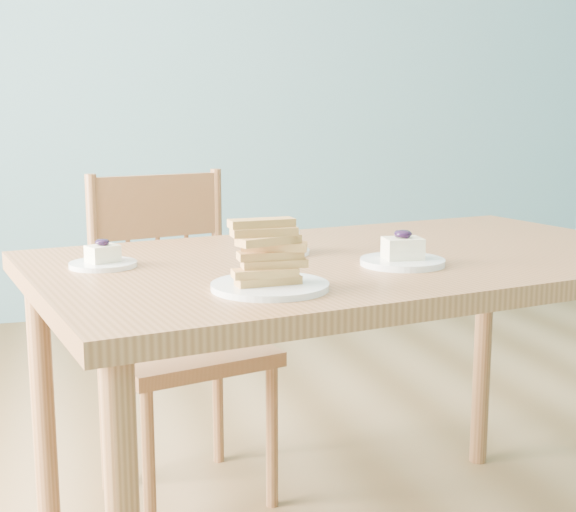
% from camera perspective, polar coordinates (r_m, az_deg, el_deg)
% --- Properties ---
extents(room, '(5.01, 5.01, 2.71)m').
position_cam_1_polar(room, '(2.00, 4.96, 17.37)').
color(room, olive).
rests_on(room, ground).
extents(dining_table, '(1.58, 1.08, 0.78)m').
position_cam_1_polar(dining_table, '(1.84, 5.40, -2.30)').
color(dining_table, '#905C36').
rests_on(dining_table, ground).
extents(dining_chair, '(0.51, 0.50, 0.93)m').
position_cam_1_polar(dining_chair, '(2.31, -7.79, -5.57)').
color(dining_chair, '#905C36').
rests_on(dining_chair, ground).
extents(cheesecake_plate_near, '(0.18, 0.18, 0.08)m').
position_cam_1_polar(cheesecake_plate_near, '(1.71, 8.15, -0.01)').
color(cheesecake_plate_near, silver).
rests_on(cheesecake_plate_near, dining_table).
extents(cheesecake_plate_far, '(0.14, 0.14, 0.06)m').
position_cam_1_polar(cheesecake_plate_far, '(1.72, -13.02, -0.26)').
color(cheesecake_plate_far, silver).
rests_on(cheesecake_plate_far, dining_table).
extents(coffee_cup, '(0.14, 0.14, 0.07)m').
position_cam_1_polar(coffee_cup, '(1.82, -0.67, 1.11)').
color(coffee_cup, silver).
rests_on(coffee_cup, dining_table).
extents(biscotti_plate, '(0.22, 0.22, 0.13)m').
position_cam_1_polar(biscotti_plate, '(1.46, -1.30, -0.66)').
color(biscotti_plate, silver).
rests_on(biscotti_plate, dining_table).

